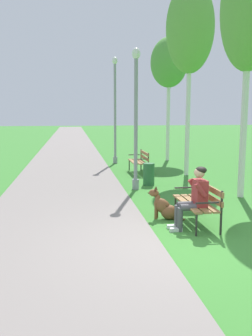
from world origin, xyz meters
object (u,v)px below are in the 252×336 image
at_px(lamp_post_near, 136,118).
at_px(lamp_post_mid, 115,109).
at_px(park_bench_near, 199,200).
at_px(park_bench_mid, 140,160).
at_px(person_seated_on_near_bench, 194,195).
at_px(dog_brown, 164,207).
at_px(birch_tree_third, 190,29).
at_px(birch_tree_fourth, 169,63).
at_px(litter_bin, 149,174).
at_px(birch_tree_second, 249,11).

distance_m(lamp_post_near, lamp_post_mid, 5.67).
bearing_deg(park_bench_near, lamp_post_near, 100.83).
xyz_separation_m(park_bench_mid, person_seated_on_near_bench, (-0.19, -6.71, 0.17)).
height_order(dog_brown, birch_tree_third, birch_tree_third).
height_order(lamp_post_mid, birch_tree_fourth, birch_tree_fourth).
bearing_deg(birch_tree_fourth, birch_tree_third, -95.60).
relative_size(person_seated_on_near_bench, birch_tree_fourth, 0.22).
height_order(park_bench_mid, person_seated_on_near_bench, person_seated_on_near_bench).
distance_m(lamp_post_near, birch_tree_fourth, 7.34).
relative_size(lamp_post_mid, litter_bin, 6.73).
bearing_deg(birch_tree_second, dog_brown, -146.76).
relative_size(lamp_post_near, birch_tree_third, 0.61).
distance_m(dog_brown, lamp_post_mid, 9.05).
distance_m(park_bench_mid, birch_tree_third, 4.99).
bearing_deg(lamp_post_mid, dog_brown, -89.92).
distance_m(park_bench_near, person_seated_on_near_bench, 0.39).
bearing_deg(park_bench_mid, park_bench_near, -89.84).
bearing_deg(person_seated_on_near_bench, dog_brown, 118.08).
bearing_deg(dog_brown, birch_tree_third, 67.17).
height_order(park_bench_near, lamp_post_near, lamp_post_near).
xyz_separation_m(park_bench_near, litter_bin, (-0.16, 4.16, -0.16)).
relative_size(person_seated_on_near_bench, birch_tree_second, 0.19).
height_order(dog_brown, birch_tree_second, birch_tree_second).
distance_m(park_bench_near, lamp_post_mid, 9.47).
relative_size(birch_tree_third, litter_bin, 9.69).
relative_size(person_seated_on_near_bench, lamp_post_near, 0.30).
xyz_separation_m(park_bench_mid, litter_bin, (-0.14, -2.27, -0.16)).
distance_m(lamp_post_mid, birch_tree_fourth, 3.48).
bearing_deg(birch_tree_fourth, park_bench_mid, -120.05).
bearing_deg(park_bench_near, birch_tree_fourth, 78.52).
relative_size(park_bench_near, birch_tree_second, 0.23).
bearing_deg(birch_tree_third, dog_brown, -112.83).
bearing_deg(lamp_post_mid, lamp_post_near, -90.67).
relative_size(park_bench_near, dog_brown, 1.93).
bearing_deg(lamp_post_mid, litter_bin, -84.83).
bearing_deg(dog_brown, birch_tree_fourth, 74.50).
relative_size(person_seated_on_near_bench, birch_tree_third, 0.18).
bearing_deg(birch_tree_third, person_seated_on_near_bench, -106.79).
relative_size(lamp_post_near, litter_bin, 5.89).
distance_m(lamp_post_mid, litter_bin, 5.53).
bearing_deg(person_seated_on_near_bench, lamp_post_mid, 92.48).
height_order(person_seated_on_near_bench, birch_tree_fourth, birch_tree_fourth).
bearing_deg(birch_tree_second, litter_bin, 137.19).
bearing_deg(park_bench_mid, birch_tree_fourth, 59.95).
bearing_deg(birch_tree_third, lamp_post_near, -136.86).
distance_m(park_bench_near, dog_brown, 0.81).
bearing_deg(lamp_post_mid, person_seated_on_near_bench, -87.52).
bearing_deg(litter_bin, dog_brown, -96.96).
relative_size(birch_tree_second, birch_tree_fourth, 1.11).
bearing_deg(birch_tree_second, person_seated_on_near_bench, -131.80).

